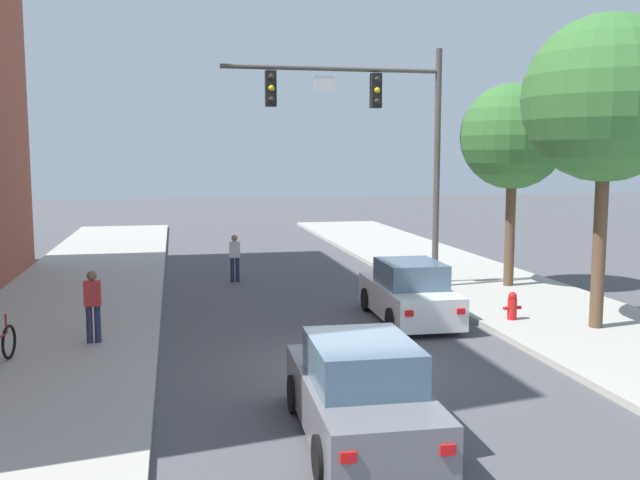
{
  "coord_description": "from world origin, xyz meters",
  "views": [
    {
      "loc": [
        -3.57,
        -13.47,
        4.34
      ],
      "look_at": [
        0.4,
        5.57,
        2.0
      ],
      "focal_mm": 39.33,
      "sensor_mm": 36.0,
      "label": 1
    }
  ],
  "objects_px": {
    "pedestrian_sidewalk_left_walker": "(93,303)",
    "fire_hydrant": "(512,306)",
    "car_following_grey": "(360,394)",
    "pedestrian_crossing_road": "(235,256)",
    "car_lead_white": "(409,294)",
    "street_tree_nearest": "(606,99)",
    "traffic_signal_mast": "(378,123)",
    "street_tree_second": "(513,137)"
  },
  "relations": [
    {
      "from": "pedestrian_sidewalk_left_walker",
      "to": "fire_hydrant",
      "type": "height_order",
      "value": "pedestrian_sidewalk_left_walker"
    },
    {
      "from": "car_following_grey",
      "to": "pedestrian_sidewalk_left_walker",
      "type": "xyz_separation_m",
      "value": [
        -4.56,
        6.16,
        0.34
      ]
    },
    {
      "from": "pedestrian_crossing_road",
      "to": "pedestrian_sidewalk_left_walker",
      "type": "bearing_deg",
      "value": -115.99
    },
    {
      "from": "car_following_grey",
      "to": "pedestrian_crossing_road",
      "type": "bearing_deg",
      "value": 92.86
    },
    {
      "from": "pedestrian_crossing_road",
      "to": "car_lead_white",
      "type": "bearing_deg",
      "value": -59.12
    },
    {
      "from": "car_following_grey",
      "to": "street_tree_nearest",
      "type": "relative_size",
      "value": 0.57
    },
    {
      "from": "car_following_grey",
      "to": "street_tree_nearest",
      "type": "xyz_separation_m",
      "value": [
        7.39,
        5.14,
        4.95
      ]
    },
    {
      "from": "car_lead_white",
      "to": "pedestrian_sidewalk_left_walker",
      "type": "bearing_deg",
      "value": -171.39
    },
    {
      "from": "traffic_signal_mast",
      "to": "street_tree_nearest",
      "type": "xyz_separation_m",
      "value": [
        3.87,
        -5.91,
        0.31
      ]
    },
    {
      "from": "traffic_signal_mast",
      "to": "street_tree_second",
      "type": "bearing_deg",
      "value": -3.79
    },
    {
      "from": "car_following_grey",
      "to": "pedestrian_crossing_road",
      "type": "xyz_separation_m",
      "value": [
        -0.7,
        14.06,
        0.19
      ]
    },
    {
      "from": "car_lead_white",
      "to": "car_following_grey",
      "type": "distance_m",
      "value": 8.06
    },
    {
      "from": "street_tree_nearest",
      "to": "fire_hydrant",
      "type": "bearing_deg",
      "value": 144.52
    },
    {
      "from": "car_lead_white",
      "to": "street_tree_nearest",
      "type": "relative_size",
      "value": 0.57
    },
    {
      "from": "car_lead_white",
      "to": "street_tree_second",
      "type": "bearing_deg",
      "value": 36.66
    },
    {
      "from": "car_following_grey",
      "to": "street_tree_nearest",
      "type": "bearing_deg",
      "value": 34.81
    },
    {
      "from": "street_tree_nearest",
      "to": "street_tree_second",
      "type": "relative_size",
      "value": 1.16
    },
    {
      "from": "car_lead_white",
      "to": "pedestrian_crossing_road",
      "type": "bearing_deg",
      "value": 120.88
    },
    {
      "from": "car_lead_white",
      "to": "street_tree_nearest",
      "type": "distance_m",
      "value": 6.78
    },
    {
      "from": "traffic_signal_mast",
      "to": "car_lead_white",
      "type": "height_order",
      "value": "traffic_signal_mast"
    },
    {
      "from": "street_tree_nearest",
      "to": "car_following_grey",
      "type": "bearing_deg",
      "value": -145.19
    },
    {
      "from": "car_lead_white",
      "to": "fire_hydrant",
      "type": "distance_m",
      "value": 2.66
    },
    {
      "from": "car_lead_white",
      "to": "car_following_grey",
      "type": "relative_size",
      "value": 1.0
    },
    {
      "from": "car_lead_white",
      "to": "pedestrian_crossing_road",
      "type": "distance_m",
      "value": 7.82
    },
    {
      "from": "street_tree_second",
      "to": "pedestrian_sidewalk_left_walker",
      "type": "bearing_deg",
      "value": -159.72
    },
    {
      "from": "traffic_signal_mast",
      "to": "pedestrian_crossing_road",
      "type": "height_order",
      "value": "traffic_signal_mast"
    },
    {
      "from": "pedestrian_sidewalk_left_walker",
      "to": "street_tree_second",
      "type": "height_order",
      "value": "street_tree_second"
    },
    {
      "from": "pedestrian_crossing_road",
      "to": "street_tree_second",
      "type": "relative_size",
      "value": 0.25
    },
    {
      "from": "car_following_grey",
      "to": "fire_hydrant",
      "type": "distance_m",
      "value": 8.53
    },
    {
      "from": "pedestrian_sidewalk_left_walker",
      "to": "fire_hydrant",
      "type": "xyz_separation_m",
      "value": [
        10.3,
        0.14,
        -0.56
      ]
    },
    {
      "from": "car_following_grey",
      "to": "street_tree_nearest",
      "type": "distance_m",
      "value": 10.27
    },
    {
      "from": "pedestrian_sidewalk_left_walker",
      "to": "street_tree_second",
      "type": "bearing_deg",
      "value": 20.28
    },
    {
      "from": "pedestrian_sidewalk_left_walker",
      "to": "street_tree_nearest",
      "type": "height_order",
      "value": "street_tree_nearest"
    },
    {
      "from": "fire_hydrant",
      "to": "street_tree_second",
      "type": "relative_size",
      "value": 0.11
    },
    {
      "from": "pedestrian_crossing_road",
      "to": "street_tree_second",
      "type": "bearing_deg",
      "value": -21.04
    },
    {
      "from": "pedestrian_sidewalk_left_walker",
      "to": "car_lead_white",
      "type": "bearing_deg",
      "value": 8.61
    },
    {
      "from": "pedestrian_crossing_road",
      "to": "fire_hydrant",
      "type": "bearing_deg",
      "value": -50.26
    },
    {
      "from": "traffic_signal_mast",
      "to": "pedestrian_sidewalk_left_walker",
      "type": "distance_m",
      "value": 10.37
    },
    {
      "from": "traffic_signal_mast",
      "to": "car_following_grey",
      "type": "distance_m",
      "value": 12.49
    },
    {
      "from": "car_lead_white",
      "to": "pedestrian_sidewalk_left_walker",
      "type": "distance_m",
      "value": 7.97
    },
    {
      "from": "fire_hydrant",
      "to": "street_tree_second",
      "type": "xyz_separation_m",
      "value": [
        2.14,
        4.45,
        4.43
      ]
    },
    {
      "from": "traffic_signal_mast",
      "to": "pedestrian_sidewalk_left_walker",
      "type": "bearing_deg",
      "value": -148.8
    }
  ]
}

